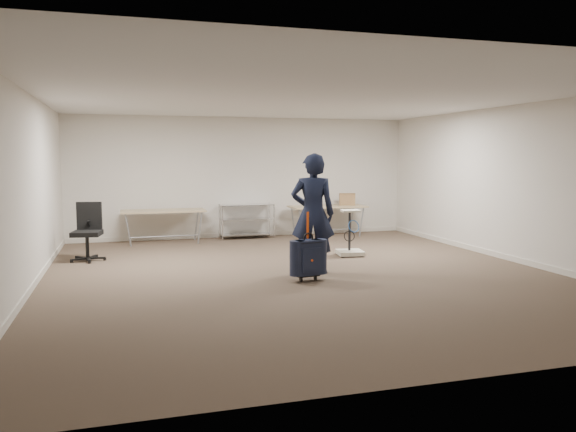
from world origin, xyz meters
name	(u,v)px	position (x,y,z in m)	size (l,w,h in m)	color
ground	(302,274)	(0.00, 0.00, 0.00)	(9.00, 9.00, 0.00)	#4D3D2F
room_shell	(279,256)	(0.00, 1.38, 0.05)	(8.00, 9.00, 9.00)	beige
folding_table_left	(163,212)	(-1.90, 3.95, 0.68)	(1.80, 0.75, 0.73)	tan
folding_table_right	(327,208)	(1.90, 3.95, 0.68)	(1.80, 0.75, 0.73)	tan
wire_shelf	(247,219)	(0.00, 4.20, 0.44)	(1.22, 0.47, 0.80)	silver
person	(313,214)	(0.21, 0.06, 0.97)	(0.71, 0.46, 1.94)	black
suitcase	(308,258)	(-0.06, -0.51, 0.36)	(0.41, 0.27, 1.06)	black
office_chair	(88,243)	(-3.37, 2.25, 0.32)	(0.64, 0.64, 1.06)	black
equipment_cart	(350,244)	(1.41, 1.38, 0.23)	(0.54, 0.54, 0.88)	beige
cardboard_box	(347,199)	(2.44, 4.03, 0.87)	(0.37, 0.28, 0.28)	olive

